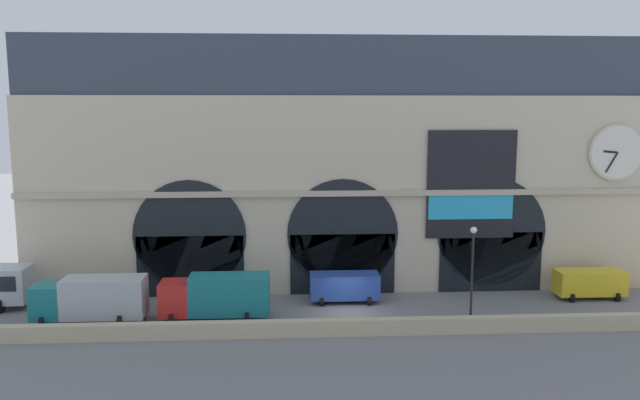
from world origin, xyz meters
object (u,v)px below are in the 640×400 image
at_px(van_center, 344,286).
at_px(street_lamp_quayside, 472,264).
at_px(box_truck_west, 91,298).
at_px(van_east, 589,282).
at_px(box_truck_midwest, 217,295).

distance_m(van_center, street_lamp_quayside, 10.48).
height_order(box_truck_west, van_center, box_truck_west).
distance_m(box_truck_west, van_east, 36.83).
bearing_deg(street_lamp_quayside, van_center, 141.56).
relative_size(box_truck_midwest, street_lamp_quayside, 1.09).
bearing_deg(box_truck_west, van_center, 11.17).
bearing_deg(van_east, box_truck_midwest, -173.44).
relative_size(van_east, street_lamp_quayside, 0.75).
xyz_separation_m(box_truck_midwest, van_east, (28.19, 3.24, -0.45)).
bearing_deg(box_truck_west, box_truck_midwest, 0.90).
bearing_deg(van_center, box_truck_west, -168.83).
xyz_separation_m(box_truck_west, street_lamp_quayside, (25.53, -2.72, 2.71)).
bearing_deg(street_lamp_quayside, van_east, 28.69).
height_order(box_truck_midwest, street_lamp_quayside, street_lamp_quayside).
xyz_separation_m(box_truck_west, box_truck_midwest, (8.48, 0.13, 0.00)).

